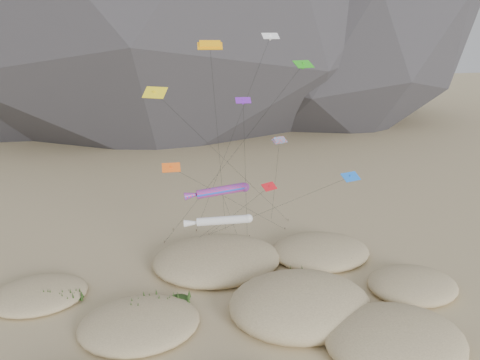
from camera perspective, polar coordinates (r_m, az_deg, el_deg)
ground at (r=48.02m, az=3.15°, el=-18.22°), size 500.00×500.00×0.00m
dunes at (r=50.72m, az=2.11°, el=-15.06°), size 51.44×35.72×4.38m
dune_grass at (r=50.57m, az=0.49°, el=-15.00°), size 39.92×30.02×1.53m
kite_stakes at (r=68.68m, az=-1.56°, el=-6.39°), size 19.59×6.77×0.30m
rainbow_tube_kite at (r=54.12m, az=-2.62°, el=-1.36°), size 8.73×9.33×11.36m
white_tube_kite at (r=48.04m, az=-2.49°, el=-4.98°), size 6.95×17.68×10.35m
orange_parafoil at (r=53.05m, az=-3.66°, el=15.77°), size 5.44×11.33×27.23m
multi_parafoil at (r=56.59m, az=4.82°, el=4.67°), size 4.76×13.78×16.10m
delta_kites at (r=51.89m, az=2.02°, el=7.11°), size 24.44×19.15×27.94m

